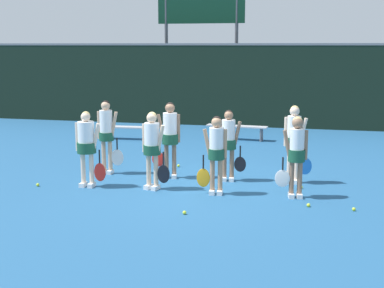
{
  "coord_description": "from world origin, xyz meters",
  "views": [
    {
      "loc": [
        2.62,
        -11.22,
        3.06
      ],
      "look_at": [
        -0.01,
        -0.01,
        0.92
      ],
      "focal_mm": 50.0,
      "sensor_mm": 36.0,
      "label": 1
    }
  ],
  "objects_px": {
    "bench_far": "(237,127)",
    "player_2": "(216,149)",
    "tennis_ball_0": "(308,205)",
    "tennis_ball_3": "(178,166)",
    "tennis_ball_5": "(354,209)",
    "player_7": "(294,138)",
    "player_1": "(152,144)",
    "scoreboard": "(201,16)",
    "bench_courtside": "(127,128)",
    "player_5": "(170,133)",
    "player_0": "(87,143)",
    "tennis_ball_2": "(185,213)",
    "tennis_ball_4": "(301,187)",
    "player_4": "(107,131)",
    "player_3": "(296,150)",
    "tennis_ball_1": "(38,185)",
    "player_6": "(229,140)"
  },
  "relations": [
    {
      "from": "player_2",
      "to": "tennis_ball_1",
      "type": "xyz_separation_m",
      "value": [
        -3.92,
        -0.3,
        -0.92
      ]
    },
    {
      "from": "bench_far",
      "to": "tennis_ball_2",
      "type": "xyz_separation_m",
      "value": [
        0.24,
        -8.04,
        -0.37
      ]
    },
    {
      "from": "tennis_ball_3",
      "to": "tennis_ball_5",
      "type": "height_order",
      "value": "same"
    },
    {
      "from": "player_3",
      "to": "player_5",
      "type": "distance_m",
      "value": 3.08
    },
    {
      "from": "player_5",
      "to": "tennis_ball_1",
      "type": "height_order",
      "value": "player_5"
    },
    {
      "from": "player_1",
      "to": "tennis_ball_5",
      "type": "height_order",
      "value": "player_1"
    },
    {
      "from": "player_2",
      "to": "tennis_ball_5",
      "type": "height_order",
      "value": "player_2"
    },
    {
      "from": "scoreboard",
      "to": "bench_far",
      "type": "bearing_deg",
      "value": -64.82
    },
    {
      "from": "bench_far",
      "to": "tennis_ball_3",
      "type": "height_order",
      "value": "bench_far"
    },
    {
      "from": "tennis_ball_4",
      "to": "player_0",
      "type": "bearing_deg",
      "value": -169.16
    },
    {
      "from": "tennis_ball_4",
      "to": "tennis_ball_3",
      "type": "bearing_deg",
      "value": 155.31
    },
    {
      "from": "bench_far",
      "to": "tennis_ball_0",
      "type": "xyz_separation_m",
      "value": [
        2.44,
        -7.06,
        -0.37
      ]
    },
    {
      "from": "tennis_ball_0",
      "to": "tennis_ball_2",
      "type": "bearing_deg",
      "value": -155.85
    },
    {
      "from": "bench_far",
      "to": "tennis_ball_1",
      "type": "distance_m",
      "value": 7.66
    },
    {
      "from": "tennis_ball_0",
      "to": "tennis_ball_3",
      "type": "xyz_separation_m",
      "value": [
        -3.29,
        2.74,
        -0.0
      ]
    },
    {
      "from": "bench_courtside",
      "to": "tennis_ball_4",
      "type": "height_order",
      "value": "bench_courtside"
    },
    {
      "from": "tennis_ball_5",
      "to": "player_1",
      "type": "bearing_deg",
      "value": 171.38
    },
    {
      "from": "tennis_ball_3",
      "to": "tennis_ball_4",
      "type": "height_order",
      "value": "tennis_ball_4"
    },
    {
      "from": "bench_far",
      "to": "player_2",
      "type": "bearing_deg",
      "value": -79.86
    },
    {
      "from": "bench_courtside",
      "to": "player_5",
      "type": "bearing_deg",
      "value": -62.91
    },
    {
      "from": "player_7",
      "to": "tennis_ball_5",
      "type": "bearing_deg",
      "value": -53.54
    },
    {
      "from": "scoreboard",
      "to": "tennis_ball_3",
      "type": "height_order",
      "value": "scoreboard"
    },
    {
      "from": "player_5",
      "to": "tennis_ball_2",
      "type": "bearing_deg",
      "value": -80.07
    },
    {
      "from": "bench_courtside",
      "to": "player_0",
      "type": "distance_m",
      "value": 6.04
    },
    {
      "from": "player_1",
      "to": "bench_far",
      "type": "bearing_deg",
      "value": 94.34
    },
    {
      "from": "bench_far",
      "to": "player_6",
      "type": "distance_m",
      "value": 5.46
    },
    {
      "from": "bench_courtside",
      "to": "player_1",
      "type": "distance_m",
      "value": 6.37
    },
    {
      "from": "bench_courtside",
      "to": "player_4",
      "type": "relative_size",
      "value": 1.1
    },
    {
      "from": "player_2",
      "to": "tennis_ball_2",
      "type": "xyz_separation_m",
      "value": [
        -0.3,
        -1.48,
        -0.92
      ]
    },
    {
      "from": "bench_far",
      "to": "player_0",
      "type": "height_order",
      "value": "player_0"
    },
    {
      "from": "player_1",
      "to": "player_6",
      "type": "xyz_separation_m",
      "value": [
        1.46,
        1.1,
        -0.04
      ]
    },
    {
      "from": "scoreboard",
      "to": "player_1",
      "type": "xyz_separation_m",
      "value": [
        1.4,
        -11.29,
        -3.24
      ]
    },
    {
      "from": "player_4",
      "to": "player_7",
      "type": "distance_m",
      "value": 4.4
    },
    {
      "from": "player_1",
      "to": "scoreboard",
      "type": "bearing_deg",
      "value": 108.91
    },
    {
      "from": "player_7",
      "to": "tennis_ball_4",
      "type": "distance_m",
      "value": 1.12
    },
    {
      "from": "bench_courtside",
      "to": "tennis_ball_2",
      "type": "xyz_separation_m",
      "value": [
        3.76,
        -7.3,
        -0.33
      ]
    },
    {
      "from": "player_7",
      "to": "tennis_ball_2",
      "type": "height_order",
      "value": "player_7"
    },
    {
      "from": "tennis_ball_3",
      "to": "player_5",
      "type": "bearing_deg",
      "value": -85.31
    },
    {
      "from": "player_4",
      "to": "player_2",
      "type": "bearing_deg",
      "value": -22.95
    },
    {
      "from": "player_5",
      "to": "player_4",
      "type": "bearing_deg",
      "value": 166.73
    },
    {
      "from": "player_7",
      "to": "tennis_ball_0",
      "type": "bearing_deg",
      "value": -74.71
    },
    {
      "from": "scoreboard",
      "to": "tennis_ball_5",
      "type": "bearing_deg",
      "value": -65.1
    },
    {
      "from": "tennis_ball_3",
      "to": "tennis_ball_4",
      "type": "bearing_deg",
      "value": -24.69
    },
    {
      "from": "bench_far",
      "to": "tennis_ball_4",
      "type": "bearing_deg",
      "value": -63.06
    },
    {
      "from": "tennis_ball_2",
      "to": "tennis_ball_3",
      "type": "height_order",
      "value": "tennis_ball_2"
    },
    {
      "from": "player_1",
      "to": "player_4",
      "type": "height_order",
      "value": "player_4"
    },
    {
      "from": "player_7",
      "to": "tennis_ball_1",
      "type": "height_order",
      "value": "player_7"
    },
    {
      "from": "player_0",
      "to": "player_4",
      "type": "relative_size",
      "value": 0.94
    },
    {
      "from": "bench_courtside",
      "to": "tennis_ball_3",
      "type": "bearing_deg",
      "value": -56.6
    },
    {
      "from": "tennis_ball_4",
      "to": "player_4",
      "type": "bearing_deg",
      "value": 175.4
    }
  ]
}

